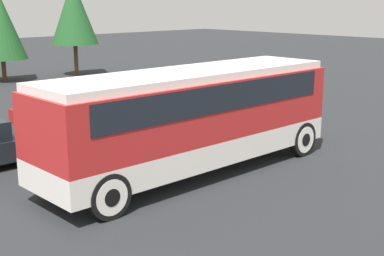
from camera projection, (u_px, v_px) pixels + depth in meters
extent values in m
plane|color=#26282B|center=(192.00, 173.00, 16.06)|extent=(120.00, 120.00, 0.00)
cube|color=silver|center=(192.00, 146.00, 15.87)|extent=(9.76, 2.53, 0.72)
cube|color=red|center=(192.00, 106.00, 15.59)|extent=(9.76, 2.53, 1.68)
cube|color=black|center=(192.00, 92.00, 15.49)|extent=(8.59, 2.57, 0.76)
cube|color=silver|center=(192.00, 74.00, 15.37)|extent=(9.56, 2.33, 0.22)
cube|color=red|center=(289.00, 95.00, 18.80)|extent=(0.36, 2.43, 1.92)
cylinder|color=black|center=(302.00, 139.00, 17.77)|extent=(1.14, 0.28, 1.14)
cylinder|color=silver|center=(302.00, 139.00, 17.77)|extent=(0.89, 0.30, 0.89)
cylinder|color=black|center=(302.00, 139.00, 17.77)|extent=(0.43, 0.32, 0.43)
cylinder|color=black|center=(249.00, 127.00, 19.40)|extent=(1.14, 0.28, 1.14)
cylinder|color=silver|center=(249.00, 127.00, 19.40)|extent=(0.89, 0.30, 0.89)
cylinder|color=black|center=(249.00, 127.00, 19.40)|extent=(0.43, 0.32, 0.43)
cylinder|color=black|center=(109.00, 196.00, 12.58)|extent=(1.14, 0.28, 1.14)
cylinder|color=silver|center=(109.00, 196.00, 12.58)|extent=(0.89, 0.30, 0.89)
cylinder|color=black|center=(109.00, 196.00, 12.58)|extent=(0.43, 0.32, 0.43)
cylinder|color=black|center=(59.00, 174.00, 14.21)|extent=(1.14, 0.28, 1.14)
cylinder|color=silver|center=(59.00, 174.00, 14.21)|extent=(0.89, 0.30, 0.89)
cylinder|color=black|center=(59.00, 174.00, 14.21)|extent=(0.43, 0.32, 0.43)
cylinder|color=black|center=(38.00, 154.00, 16.92)|extent=(0.65, 0.22, 0.65)
cylinder|color=black|center=(38.00, 154.00, 16.92)|extent=(0.25, 0.26, 0.25)
cylinder|color=black|center=(15.00, 144.00, 18.07)|extent=(0.65, 0.22, 0.65)
cylinder|color=black|center=(15.00, 144.00, 18.07)|extent=(0.25, 0.26, 0.25)
cube|color=silver|center=(144.00, 113.00, 22.02)|extent=(4.20, 1.77, 0.62)
cube|color=black|center=(141.00, 100.00, 21.78)|extent=(2.18, 1.59, 0.49)
cylinder|color=black|center=(187.00, 116.00, 22.63)|extent=(0.62, 0.22, 0.62)
cylinder|color=black|center=(187.00, 116.00, 22.63)|extent=(0.24, 0.26, 0.24)
cylinder|color=black|center=(163.00, 110.00, 23.75)|extent=(0.62, 0.22, 0.62)
cylinder|color=black|center=(163.00, 110.00, 23.75)|extent=(0.24, 0.26, 0.24)
cylinder|color=black|center=(123.00, 128.00, 20.40)|extent=(0.62, 0.22, 0.62)
cylinder|color=black|center=(123.00, 128.00, 20.40)|extent=(0.24, 0.26, 0.24)
cylinder|color=black|center=(100.00, 121.00, 21.53)|extent=(0.62, 0.22, 0.62)
cylinder|color=black|center=(100.00, 121.00, 21.53)|extent=(0.24, 0.26, 0.24)
cube|color=maroon|center=(70.00, 111.00, 22.32)|extent=(4.57, 1.72, 0.58)
cube|color=black|center=(65.00, 98.00, 22.07)|extent=(2.38, 1.55, 0.59)
cylinder|color=black|center=(116.00, 113.00, 23.04)|extent=(0.67, 0.22, 0.67)
cylinder|color=black|center=(116.00, 113.00, 23.04)|extent=(0.26, 0.26, 0.26)
cylinder|color=black|center=(96.00, 108.00, 24.13)|extent=(0.67, 0.22, 0.67)
cylinder|color=black|center=(96.00, 108.00, 24.13)|extent=(0.26, 0.26, 0.26)
cylinder|color=black|center=(39.00, 126.00, 20.61)|extent=(0.67, 0.22, 0.67)
cylinder|color=black|center=(39.00, 126.00, 20.61)|extent=(0.26, 0.26, 0.26)
cylinder|color=black|center=(21.00, 120.00, 21.70)|extent=(0.67, 0.22, 0.67)
cylinder|color=black|center=(21.00, 120.00, 21.70)|extent=(0.26, 0.26, 0.26)
cylinder|color=brown|center=(76.00, 60.00, 36.81)|extent=(0.28, 0.28, 2.15)
cone|color=#1E5123|center=(74.00, 12.00, 36.06)|extent=(3.18, 3.18, 4.35)
cylinder|color=brown|center=(4.00, 70.00, 34.28)|extent=(0.28, 0.28, 1.42)
cone|color=#1E5123|center=(0.00, 25.00, 33.62)|extent=(3.13, 3.13, 4.21)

